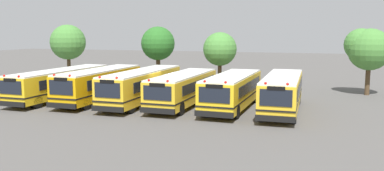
# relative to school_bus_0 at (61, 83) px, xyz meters

# --- Properties ---
(ground_plane) EXTENTS (160.00, 160.00, 0.00)m
(ground_plane) POSITION_rel_school_bus_0_xyz_m (9.29, 0.24, -1.39)
(ground_plane) COLOR #514F4C
(school_bus_0) EXTENTS (2.60, 11.71, 2.63)m
(school_bus_0) POSITION_rel_school_bus_0_xyz_m (0.00, 0.00, 0.00)
(school_bus_0) COLOR yellow
(school_bus_0) RESTS_ON ground_plane
(school_bus_1) EXTENTS (2.47, 10.48, 2.76)m
(school_bus_1) POSITION_rel_school_bus_0_xyz_m (3.80, 0.01, 0.06)
(school_bus_1) COLOR #EAA80C
(school_bus_1) RESTS_ON ground_plane
(school_bus_2) EXTENTS (2.44, 11.33, 2.75)m
(school_bus_2) POSITION_rel_school_bus_0_xyz_m (7.51, 0.37, 0.06)
(school_bus_2) COLOR yellow
(school_bus_2) RESTS_ON ground_plane
(school_bus_3) EXTENTS (2.68, 10.14, 2.60)m
(school_bus_3) POSITION_rel_school_bus_0_xyz_m (11.04, 0.24, -0.02)
(school_bus_3) COLOR yellow
(school_bus_3) RESTS_ON ground_plane
(school_bus_4) EXTENTS (2.82, 9.85, 2.67)m
(school_bus_4) POSITION_rel_school_bus_0_xyz_m (14.94, 0.15, 0.02)
(school_bus_4) COLOR yellow
(school_bus_4) RESTS_ON ground_plane
(school_bus_5) EXTENTS (2.55, 10.39, 2.72)m
(school_bus_5) POSITION_rel_school_bus_0_xyz_m (18.57, 0.33, 0.05)
(school_bus_5) COLOR yellow
(school_bus_5) RESTS_ON ground_plane
(tree_0) EXTENTS (4.01, 3.99, 6.51)m
(tree_0) POSITION_rel_school_bus_0_xyz_m (-6.23, 10.24, 3.08)
(tree_0) COLOR #4C3823
(tree_0) RESTS_ON ground_plane
(tree_1) EXTENTS (3.58, 3.58, 6.25)m
(tree_1) POSITION_rel_school_bus_0_xyz_m (4.54, 10.59, 3.09)
(tree_1) COLOR #4C3823
(tree_1) RESTS_ON ground_plane
(tree_2) EXTENTS (3.28, 3.28, 5.67)m
(tree_2) POSITION_rel_school_bus_0_xyz_m (11.73, 9.17, 2.64)
(tree_2) COLOR #4C3823
(tree_2) RESTS_ON ground_plane
(tree_3) EXTENTS (4.06, 3.75, 6.02)m
(tree_3) POSITION_rel_school_bus_0_xyz_m (25.00, 10.26, 2.86)
(tree_3) COLOR #4C3823
(tree_3) RESTS_ON ground_plane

